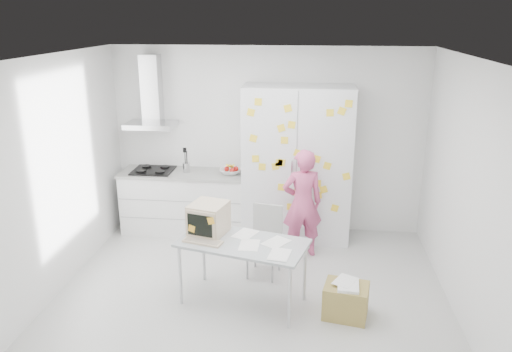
# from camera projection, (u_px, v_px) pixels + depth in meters

# --- Properties ---
(floor) EXTENTS (4.50, 4.00, 0.02)m
(floor) POSITION_uv_depth(u_px,v_px,m) (251.00, 295.00, 5.81)
(floor) COLOR silver
(floor) RESTS_ON ground
(walls) EXTENTS (4.52, 4.01, 2.70)m
(walls) POSITION_uv_depth(u_px,v_px,m) (258.00, 166.00, 6.07)
(walls) COLOR white
(walls) RESTS_ON ground
(ceiling) EXTENTS (4.50, 4.00, 0.02)m
(ceiling) POSITION_uv_depth(u_px,v_px,m) (250.00, 57.00, 4.97)
(ceiling) COLOR white
(ceiling) RESTS_ON walls
(counter_run) EXTENTS (1.84, 0.63, 1.28)m
(counter_run) POSITION_uv_depth(u_px,v_px,m) (185.00, 201.00, 7.39)
(counter_run) COLOR white
(counter_run) RESTS_ON ground
(range_hood) EXTENTS (0.70, 0.48, 1.01)m
(range_hood) POSITION_uv_depth(u_px,v_px,m) (151.00, 99.00, 7.11)
(range_hood) COLOR silver
(range_hood) RESTS_ON walls
(tall_cabinet) EXTENTS (1.50, 0.68, 2.20)m
(tall_cabinet) POSITION_uv_depth(u_px,v_px,m) (297.00, 164.00, 7.00)
(tall_cabinet) COLOR silver
(tall_cabinet) RESTS_ON ground
(person) EXTENTS (0.61, 0.48, 1.47)m
(person) POSITION_uv_depth(u_px,v_px,m) (302.00, 203.00, 6.56)
(person) COLOR #CB4E7F
(person) RESTS_ON ground
(desk) EXTENTS (1.51, 1.02, 1.10)m
(desk) POSITION_uv_depth(u_px,v_px,m) (221.00, 229.00, 5.53)
(desk) COLOR #AEB6BA
(desk) RESTS_ON ground
(chair) EXTENTS (0.46, 0.46, 0.88)m
(chair) POSITION_uv_depth(u_px,v_px,m) (265.00, 236.00, 6.16)
(chair) COLOR #A1A29F
(chair) RESTS_ON ground
(cardboard_box) EXTENTS (0.52, 0.45, 0.40)m
(cardboard_box) POSITION_uv_depth(u_px,v_px,m) (346.00, 300.00, 5.34)
(cardboard_box) COLOR #AA954A
(cardboard_box) RESTS_ON ground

